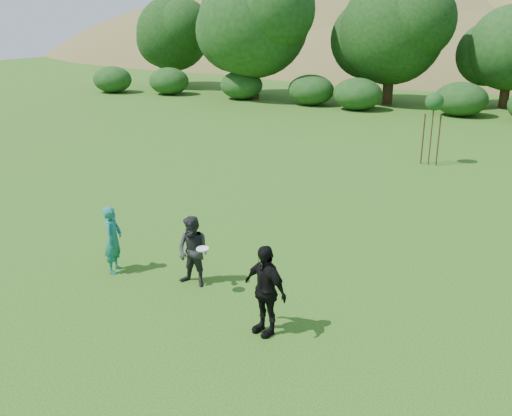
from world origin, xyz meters
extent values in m
plane|color=#19470C|center=(0.00, 0.00, 0.00)|extent=(120.00, 120.00, 0.00)
imported|color=#186E64|center=(-2.26, 0.28, 0.79)|extent=(0.55, 0.67, 1.58)
imported|color=#252527|center=(-0.24, 0.56, 0.79)|extent=(0.77, 0.61, 1.58)
imported|color=black|center=(2.05, -0.48, 0.88)|extent=(1.11, 0.74, 1.76)
cylinder|color=white|center=(0.20, 0.27, 1.05)|extent=(0.27, 0.27, 0.04)
cylinder|color=#3B2A17|center=(1.99, 13.87, 1.25)|extent=(0.05, 0.05, 2.50)
sphere|color=#1A4A1A|center=(1.99, 13.87, 2.50)|extent=(0.70, 0.70, 0.70)
cylinder|color=#3A2916|center=(1.69, 13.87, 1.00)|extent=(0.06, 0.06, 2.00)
cylinder|color=#3C2B17|center=(2.29, 13.87, 1.00)|extent=(0.06, 0.06, 2.00)
ellipsoid|color=olive|center=(-25.00, 70.00, -12.10)|extent=(110.00, 70.00, 44.00)
ellipsoid|color=olive|center=(-5.00, 58.00, -7.70)|extent=(80.00, 50.00, 28.00)
cylinder|color=#3A2616|center=(-22.00, 30.00, 1.31)|extent=(0.65, 0.65, 2.62)
sphere|color=#194214|center=(-22.00, 30.00, 4.22)|extent=(5.80, 5.80, 5.80)
cylinder|color=#3A2616|center=(-13.00, 27.00, 1.57)|extent=(0.73, 0.73, 3.15)
sphere|color=#194214|center=(-13.00, 27.00, 5.23)|extent=(7.54, 7.54, 7.54)
cylinder|color=#3A2616|center=(-4.00, 29.00, 1.40)|extent=(0.68, 0.68, 2.80)
sphere|color=#194214|center=(-4.00, 29.00, 4.66)|extent=(6.73, 6.73, 6.73)
cylinder|color=#3A2616|center=(3.00, 31.00, 1.14)|extent=(0.60, 0.60, 2.27)
sphere|color=#194214|center=(3.00, 31.00, 3.71)|extent=(5.22, 5.22, 5.22)
camera|label=1|loc=(6.35, -8.86, 5.67)|focal=40.00mm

